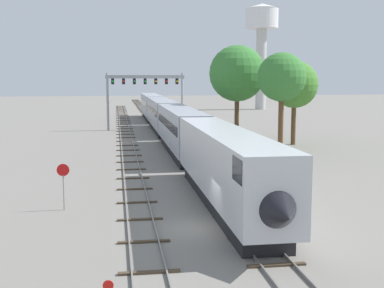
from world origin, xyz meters
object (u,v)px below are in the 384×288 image
object	(u,v)px
signal_gantry	(145,88)
stop_sign	(63,180)
trackside_tree_mid	(294,85)
trackside_tree_right	(237,74)
trackside_tree_left	(282,78)
water_tower	(262,29)
passenger_train	(169,120)

from	to	relation	value
signal_gantry	stop_sign	size ratio (longest dim) A/B	4.20
trackside_tree_mid	trackside_tree_right	distance (m)	7.03
trackside_tree_left	trackside_tree_right	world-z (taller)	trackside_tree_right
water_tower	trackside_tree_left	size ratio (longest dim) A/B	2.45
passenger_train	stop_sign	distance (m)	35.03
stop_sign	trackside_tree_mid	size ratio (longest dim) A/B	0.29
stop_sign	trackside_tree_right	distance (m)	35.45
passenger_train	trackside_tree_mid	xyz separation A→B (m)	(14.41, -6.33, 4.61)
trackside_tree_left	stop_sign	bearing A→B (deg)	-134.50
trackside_tree_mid	trackside_tree_right	bearing A→B (deg)	158.23
passenger_train	water_tower	distance (m)	69.75
water_tower	signal_gantry	bearing A→B (deg)	-124.31
trackside_tree_right	trackside_tree_left	bearing A→B (deg)	-72.20
water_tower	trackside_tree_left	xyz separation A→B (m)	(-18.94, -73.08, -11.94)
signal_gantry	trackside_tree_left	size ratio (longest dim) A/B	1.13
passenger_train	stop_sign	xyz separation A→B (m)	(-10.00, -33.57, -0.73)
passenger_train	water_tower	world-z (taller)	water_tower
passenger_train	trackside_tree_left	size ratio (longest dim) A/B	8.35
water_tower	trackside_tree_mid	bearing A→B (deg)	-102.87
signal_gantry	trackside_tree_left	distance (m)	29.34
signal_gantry	trackside_tree_mid	bearing A→B (deg)	-50.41
passenger_train	signal_gantry	distance (m)	14.53
passenger_train	trackside_tree_mid	size ratio (longest dim) A/B	8.91
water_tower	trackside_tree_right	distance (m)	68.95
stop_sign	trackside_tree_mid	bearing A→B (deg)	48.13
stop_sign	trackside_tree_left	xyz separation A→B (m)	(20.78, 21.15, 6.19)
passenger_train	signal_gantry	size ratio (longest dim) A/B	7.41
signal_gantry	trackside_tree_mid	size ratio (longest dim) A/B	1.20
stop_sign	trackside_tree_right	xyz separation A→B (m)	(18.00, 29.80, 6.67)
trackside_tree_mid	signal_gantry	bearing A→B (deg)	129.59
water_tower	trackside_tree_right	xyz separation A→B (m)	(-21.71, -64.43, -11.46)
water_tower	stop_sign	distance (m)	103.85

